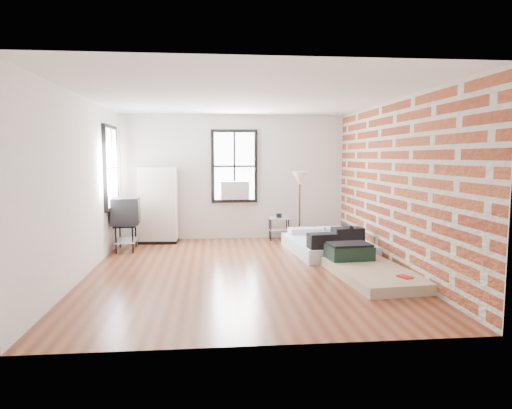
{
  "coord_description": "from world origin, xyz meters",
  "views": [
    {
      "loc": [
        -0.51,
        -7.32,
        1.86
      ],
      "look_at": [
        0.23,
        0.3,
        1.06
      ],
      "focal_mm": 32.0,
      "sensor_mm": 36.0,
      "label": 1
    }
  ],
  "objects": [
    {
      "name": "ground",
      "position": [
        0.0,
        0.0,
        0.0
      ],
      "size": [
        6.0,
        6.0,
        0.0
      ],
      "primitive_type": "plane",
      "color": "#592917",
      "rests_on": "ground"
    },
    {
      "name": "room_shell",
      "position": [
        0.23,
        0.36,
        1.74
      ],
      "size": [
        5.02,
        6.02,
        2.8
      ],
      "color": "silver",
      "rests_on": "ground"
    },
    {
      "name": "mattress_main",
      "position": [
        1.75,
        1.25,
        0.17
      ],
      "size": [
        1.59,
        2.05,
        0.62
      ],
      "rotation": [
        0.0,
        0.0,
        0.1
      ],
      "color": "white",
      "rests_on": "ground"
    },
    {
      "name": "mattress_bare",
      "position": [
        1.91,
        -0.51,
        0.13
      ],
      "size": [
        1.21,
        2.04,
        0.42
      ],
      "rotation": [
        0.0,
        0.0,
        0.1
      ],
      "color": "tan",
      "rests_on": "ground"
    },
    {
      "name": "wardrobe",
      "position": [
        -1.67,
        2.65,
        0.82
      ],
      "size": [
        0.85,
        0.52,
        1.64
      ],
      "rotation": [
        0.0,
        0.0,
        -0.05
      ],
      "color": "black",
      "rests_on": "ground"
    },
    {
      "name": "side_table",
      "position": [
        0.98,
        2.72,
        0.39
      ],
      "size": [
        0.46,
        0.37,
        0.59
      ],
      "rotation": [
        0.0,
        0.0,
        -0.02
      ],
      "color": "black",
      "rests_on": "ground"
    },
    {
      "name": "floor_lamp",
      "position": [
        1.37,
        2.32,
        1.32
      ],
      "size": [
        0.33,
        0.33,
        1.55
      ],
      "color": "black",
      "rests_on": "ground"
    },
    {
      "name": "tv_stand",
      "position": [
        -2.21,
        1.85,
        0.76
      ],
      "size": [
        0.57,
        0.78,
        1.06
      ],
      "rotation": [
        0.0,
        0.0,
        0.07
      ],
      "color": "black",
      "rests_on": "ground"
    }
  ]
}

